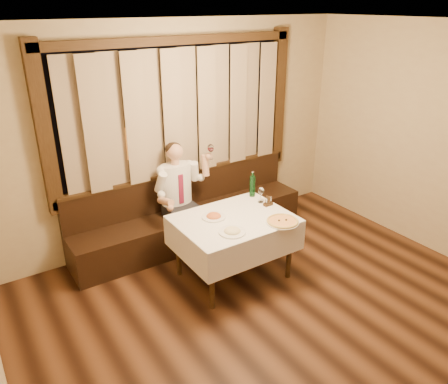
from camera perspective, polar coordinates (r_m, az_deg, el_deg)
room at (r=4.02m, az=7.25°, el=2.07°), size 5.01×6.01×2.81m
banquette at (r=5.84m, az=-4.44°, el=-3.49°), size 3.20×0.61×0.94m
dining_table at (r=4.90m, az=1.28°, el=-4.53°), size 1.27×0.97×0.76m
pizza at (r=4.79m, az=7.65°, el=-3.83°), size 0.36×0.36×0.04m
pasta_red at (r=4.85m, az=-1.36°, el=-2.97°), size 0.27×0.27×0.09m
pasta_cream at (r=4.54m, az=1.09°, el=-4.89°), size 0.29×0.29×0.10m
green_bottle at (r=5.35m, az=3.73°, el=0.83°), size 0.07×0.07×0.32m
table_wine_glass at (r=5.19m, az=4.86°, el=0.06°), size 0.07×0.07×0.19m
cruet_caddy at (r=5.16m, az=5.79°, el=-1.32°), size 0.11×0.06×0.12m
seated_man at (r=5.47m, az=-5.82°, el=0.36°), size 0.76×0.57×1.39m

